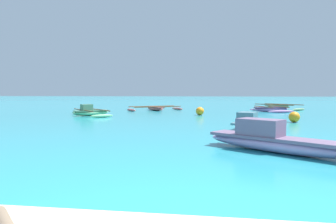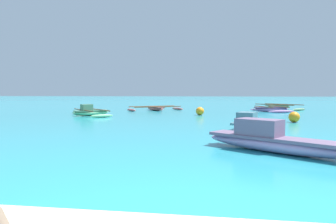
{
  "view_description": "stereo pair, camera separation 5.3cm",
  "coord_description": "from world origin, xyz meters",
  "px_view_note": "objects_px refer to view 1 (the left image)",
  "views": [
    {
      "loc": [
        -0.28,
        -2.33,
        1.52
      ],
      "look_at": [
        -2.96,
        17.04,
        0.25
      ],
      "focal_mm": 32.0,
      "sensor_mm": 36.0,
      "label": 1
    },
    {
      "loc": [
        -0.23,
        -2.32,
        1.52
      ],
      "look_at": [
        -2.96,
        17.04,
        0.25
      ],
      "focal_mm": 32.0,
      "sensor_mm": 36.0,
      "label": 2
    }
  ],
  "objects_px": {
    "moored_boat_1": "(275,141)",
    "mooring_buoy_1": "(200,111)",
    "moored_boat_4": "(155,108)",
    "mooring_buoy_2": "(294,117)",
    "moored_boat_0": "(278,107)",
    "moored_boat_2": "(249,123)",
    "moored_boat_5": "(271,109)",
    "moored_boat_3": "(90,112)"
  },
  "relations": [
    {
      "from": "moored_boat_1",
      "to": "mooring_buoy_1",
      "type": "xyz_separation_m",
      "value": [
        -2.3,
        12.31,
        -0.01
      ]
    },
    {
      "from": "moored_boat_4",
      "to": "mooring_buoy_2",
      "type": "distance_m",
      "value": 12.75
    },
    {
      "from": "moored_boat_0",
      "to": "moored_boat_4",
      "type": "bearing_deg",
      "value": 152.52
    },
    {
      "from": "moored_boat_2",
      "to": "moored_boat_5",
      "type": "height_order",
      "value": "moored_boat_2"
    },
    {
      "from": "moored_boat_3",
      "to": "mooring_buoy_1",
      "type": "xyz_separation_m",
      "value": [
        7.17,
        1.35,
        0.02
      ]
    },
    {
      "from": "moored_boat_1",
      "to": "moored_boat_5",
      "type": "bearing_deg",
      "value": 115.37
    },
    {
      "from": "mooring_buoy_2",
      "to": "moored_boat_1",
      "type": "bearing_deg",
      "value": -108.06
    },
    {
      "from": "mooring_buoy_2",
      "to": "moored_boat_5",
      "type": "bearing_deg",
      "value": 86.21
    },
    {
      "from": "moored_boat_1",
      "to": "mooring_buoy_1",
      "type": "height_order",
      "value": "moored_boat_1"
    },
    {
      "from": "moored_boat_1",
      "to": "mooring_buoy_1",
      "type": "relative_size",
      "value": 6.7
    },
    {
      "from": "moored_boat_2",
      "to": "mooring_buoy_1",
      "type": "relative_size",
      "value": 5.86
    },
    {
      "from": "moored_boat_0",
      "to": "moored_boat_1",
      "type": "xyz_separation_m",
      "value": [
        -4.45,
        -20.03,
        0.05
      ]
    },
    {
      "from": "mooring_buoy_1",
      "to": "moored_boat_2",
      "type": "bearing_deg",
      "value": -72.65
    },
    {
      "from": "moored_boat_3",
      "to": "moored_boat_5",
      "type": "distance_m",
      "value": 13.98
    },
    {
      "from": "moored_boat_4",
      "to": "mooring_buoy_1",
      "type": "xyz_separation_m",
      "value": [
        3.96,
        -4.89,
        0.1
      ]
    },
    {
      "from": "mooring_buoy_1",
      "to": "moored_boat_1",
      "type": "bearing_deg",
      "value": -79.43
    },
    {
      "from": "moored_boat_0",
      "to": "moored_boat_3",
      "type": "relative_size",
      "value": 1.08
    },
    {
      "from": "mooring_buoy_1",
      "to": "moored_boat_0",
      "type": "bearing_deg",
      "value": 48.84
    },
    {
      "from": "moored_boat_0",
      "to": "mooring_buoy_1",
      "type": "relative_size",
      "value": 7.78
    },
    {
      "from": "moored_boat_3",
      "to": "mooring_buoy_2",
      "type": "xyz_separation_m",
      "value": [
        12.09,
        -2.9,
        0.02
      ]
    },
    {
      "from": "moored_boat_0",
      "to": "moored_boat_3",
      "type": "height_order",
      "value": "moored_boat_3"
    },
    {
      "from": "moored_boat_5",
      "to": "mooring_buoy_2",
      "type": "height_order",
      "value": "mooring_buoy_2"
    },
    {
      "from": "moored_boat_0",
      "to": "mooring_buoy_1",
      "type": "distance_m",
      "value": 10.25
    },
    {
      "from": "moored_boat_0",
      "to": "moored_boat_2",
      "type": "distance_m",
      "value": 15.7
    },
    {
      "from": "moored_boat_4",
      "to": "moored_boat_3",
      "type": "bearing_deg",
      "value": -62.9
    },
    {
      "from": "moored_boat_3",
      "to": "mooring_buoy_2",
      "type": "bearing_deg",
      "value": -54.95
    },
    {
      "from": "moored_boat_3",
      "to": "moored_boat_0",
      "type": "bearing_deg",
      "value": -8.39
    },
    {
      "from": "moored_boat_0",
      "to": "moored_boat_4",
      "type": "distance_m",
      "value": 11.07
    },
    {
      "from": "moored_boat_5",
      "to": "moored_boat_0",
      "type": "bearing_deg",
      "value": 49.78
    },
    {
      "from": "moored_boat_3",
      "to": "moored_boat_4",
      "type": "distance_m",
      "value": 7.02
    },
    {
      "from": "moored_boat_2",
      "to": "moored_boat_3",
      "type": "height_order",
      "value": "moored_boat_3"
    },
    {
      "from": "moored_boat_0",
      "to": "mooring_buoy_2",
      "type": "distance_m",
      "value": 12.1
    },
    {
      "from": "moored_boat_2",
      "to": "mooring_buoy_1",
      "type": "bearing_deg",
      "value": 38.57
    },
    {
      "from": "moored_boat_0",
      "to": "moored_boat_5",
      "type": "distance_m",
      "value": 3.4
    },
    {
      "from": "moored_boat_1",
      "to": "moored_boat_3",
      "type": "relative_size",
      "value": 0.93
    },
    {
      "from": "moored_boat_1",
      "to": "moored_boat_4",
      "type": "bearing_deg",
      "value": 146.15
    },
    {
      "from": "moored_boat_1",
      "to": "moored_boat_2",
      "type": "xyz_separation_m",
      "value": [
        -0.0,
        4.97,
        -0.04
      ]
    },
    {
      "from": "moored_boat_0",
      "to": "moored_boat_2",
      "type": "xyz_separation_m",
      "value": [
        -4.45,
        -15.06,
        0.02
      ]
    },
    {
      "from": "moored_boat_2",
      "to": "moored_boat_3",
      "type": "relative_size",
      "value": 0.81
    },
    {
      "from": "moored_boat_0",
      "to": "moored_boat_1",
      "type": "distance_m",
      "value": 20.52
    },
    {
      "from": "mooring_buoy_1",
      "to": "mooring_buoy_2",
      "type": "height_order",
      "value": "mooring_buoy_1"
    },
    {
      "from": "moored_boat_0",
      "to": "moored_boat_3",
      "type": "bearing_deg",
      "value": 170.83
    }
  ]
}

